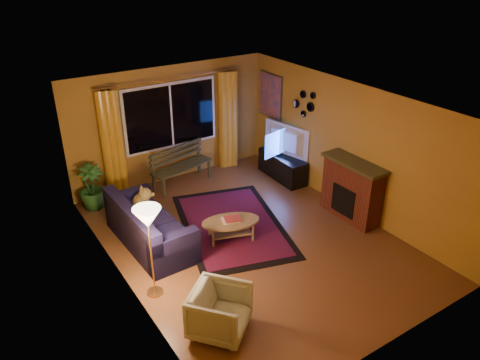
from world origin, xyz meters
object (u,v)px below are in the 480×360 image
sofa (150,224)px  floor_lamp (151,253)px  coffee_table (231,230)px  tv_console (282,167)px  bench (182,176)px  armchair (220,310)px

sofa → floor_lamp: 1.37m
coffee_table → tv_console: (2.26, 1.45, 0.08)m
sofa → tv_console: size_ratio=1.54×
bench → floor_lamp: floor_lamp is taller
coffee_table → tv_console: tv_console is taller
armchair → coffee_table: (1.30, 1.80, -0.18)m
armchair → floor_lamp: (-0.42, 1.20, 0.36)m
sofa → floor_lamp: floor_lamp is taller
bench → coffee_table: (-0.25, -2.35, -0.03)m
tv_console → floor_lamp: bearing=-150.7°
sofa → armchair: (-0.07, -2.44, -0.03)m
coffee_table → floor_lamp: bearing=-160.7°
armchair → floor_lamp: bearing=70.0°
armchair → floor_lamp: floor_lamp is taller
sofa → floor_lamp: bearing=-113.3°
sofa → armchair: 2.44m
floor_lamp → coffee_table: floor_lamp is taller
sofa → armchair: sofa is taller
floor_lamp → tv_console: (3.99, 2.05, -0.46)m
bench → armchair: bearing=-124.2°
bench → floor_lamp: (-1.97, -2.96, 0.52)m
armchair → coffee_table: bearing=14.7°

